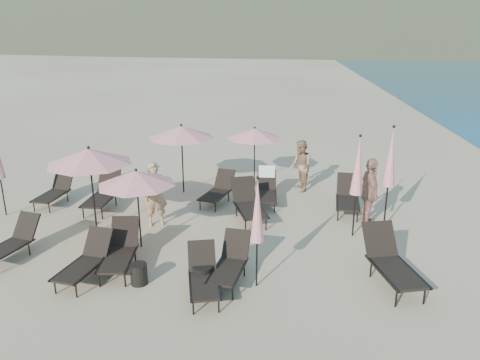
# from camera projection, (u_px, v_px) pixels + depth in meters

# --- Properties ---
(ground) EXTENTS (800.00, 800.00, 0.00)m
(ground) POSITION_uv_depth(u_px,v_px,m) (220.00, 280.00, 9.88)
(ground) COLOR #D6BA8C
(ground) RESTS_ON ground
(lounger_0) EXTENTS (0.97, 1.66, 0.90)m
(lounger_0) POSITION_uv_depth(u_px,v_px,m) (11.00, 242.00, 10.71)
(lounger_0) COLOR black
(lounger_0) RESTS_ON ground
(lounger_1) EXTENTS (0.79, 1.72, 0.96)m
(lounger_1) POSITION_uv_depth(u_px,v_px,m) (120.00, 250.00, 10.23)
(lounger_1) COLOR black
(lounger_1) RESTS_ON ground
(lounger_2) EXTENTS (0.89, 1.65, 0.90)m
(lounger_2) POSITION_uv_depth(u_px,v_px,m) (86.00, 260.00, 9.85)
(lounger_2) COLOR black
(lounger_2) RESTS_ON ground
(lounger_3) EXTENTS (0.90, 1.61, 0.87)m
(lounger_3) POSITION_uv_depth(u_px,v_px,m) (203.00, 275.00, 9.27)
(lounger_3) COLOR black
(lounger_3) RESTS_ON ground
(lounger_4) EXTENTS (0.83, 1.62, 0.89)m
(lounger_4) POSITION_uv_depth(u_px,v_px,m) (230.00, 262.00, 9.77)
(lounger_4) COLOR black
(lounger_4) RESTS_ON ground
(lounger_5) EXTENTS (1.13, 1.96, 1.06)m
(lounger_5) POSITION_uv_depth(u_px,v_px,m) (391.00, 261.00, 9.65)
(lounger_5) COLOR black
(lounger_5) RESTS_ON ground
(lounger_6) EXTENTS (0.76, 1.61, 0.90)m
(lounger_6) POSITION_uv_depth(u_px,v_px,m) (55.00, 191.00, 14.06)
(lounger_6) COLOR black
(lounger_6) RESTS_ON ground
(lounger_7) EXTENTS (0.69, 1.74, 1.00)m
(lounger_7) POSITION_uv_depth(u_px,v_px,m) (103.00, 193.00, 13.68)
(lounger_7) COLOR black
(lounger_7) RESTS_ON ground
(lounger_8) EXTENTS (1.03, 1.66, 0.90)m
(lounger_8) POSITION_uv_depth(u_px,v_px,m) (218.00, 190.00, 14.12)
(lounger_8) COLOR black
(lounger_8) RESTS_ON ground
(lounger_9) EXTENTS (0.63, 1.62, 1.00)m
(lounger_9) POSITION_uv_depth(u_px,v_px,m) (267.00, 188.00, 14.13)
(lounger_9) COLOR black
(lounger_9) RESTS_ON ground
(lounger_10) EXTENTS (1.18, 1.89, 1.02)m
(lounger_10) POSITION_uv_depth(u_px,v_px,m) (248.00, 203.00, 12.90)
(lounger_10) COLOR black
(lounger_10) RESTS_ON ground
(lounger_11) EXTENTS (0.80, 1.72, 0.96)m
(lounger_11) POSITION_uv_depth(u_px,v_px,m) (348.00, 197.00, 13.47)
(lounger_11) COLOR black
(lounger_11) RESTS_ON ground
(umbrella_open_0) EXTENTS (2.15, 2.15, 2.31)m
(umbrella_open_0) POSITION_uv_depth(u_px,v_px,m) (89.00, 156.00, 11.61)
(umbrella_open_0) COLOR black
(umbrella_open_0) RESTS_ON ground
(umbrella_open_1) EXTENTS (1.85, 1.85, 1.99)m
(umbrella_open_1) POSITION_uv_depth(u_px,v_px,m) (136.00, 178.00, 10.86)
(umbrella_open_1) COLOR black
(umbrella_open_1) RESTS_ON ground
(umbrella_open_2) EXTENTS (2.09, 2.09, 2.25)m
(umbrella_open_2) POSITION_uv_depth(u_px,v_px,m) (181.00, 132.00, 14.56)
(umbrella_open_2) COLOR black
(umbrella_open_2) RESTS_ON ground
(umbrella_open_3) EXTENTS (1.86, 1.86, 2.00)m
(umbrella_open_3) POSITION_uv_depth(u_px,v_px,m) (255.00, 133.00, 15.39)
(umbrella_open_3) COLOR black
(umbrella_open_3) RESTS_ON ground
(umbrella_closed_0) EXTENTS (0.28, 0.28, 2.38)m
(umbrella_closed_0) POSITION_uv_depth(u_px,v_px,m) (257.00, 211.00, 9.16)
(umbrella_closed_0) COLOR black
(umbrella_closed_0) RESTS_ON ground
(umbrella_closed_1) EXTENTS (0.32, 0.32, 2.78)m
(umbrella_closed_1) POSITION_uv_depth(u_px,v_px,m) (391.00, 158.00, 11.89)
(umbrella_closed_1) COLOR black
(umbrella_closed_1) RESTS_ON ground
(umbrella_closed_3) EXTENTS (0.31, 0.31, 2.66)m
(umbrella_closed_3) POSITION_uv_depth(u_px,v_px,m) (358.00, 167.00, 11.43)
(umbrella_closed_3) COLOR black
(umbrella_closed_3) RESTS_ON ground
(side_table_0) EXTENTS (0.35, 0.35, 0.45)m
(side_table_0) POSITION_uv_depth(u_px,v_px,m) (139.00, 274.00, 9.68)
(side_table_0) COLOR black
(side_table_0) RESTS_ON ground
(side_table_1) EXTENTS (0.42, 0.42, 0.43)m
(side_table_1) POSITION_uv_depth(u_px,v_px,m) (203.00, 276.00, 9.63)
(side_table_1) COLOR black
(side_table_1) RESTS_ON ground
(beachgoer_a) EXTENTS (0.74, 0.61, 1.76)m
(beachgoer_a) POSITION_uv_depth(u_px,v_px,m) (155.00, 194.00, 12.39)
(beachgoer_a) COLOR tan
(beachgoer_a) RESTS_ON ground
(beachgoer_b) EXTENTS (0.85, 0.97, 1.68)m
(beachgoer_b) POSITION_uv_depth(u_px,v_px,m) (301.00, 166.00, 15.06)
(beachgoer_b) COLOR #A57D55
(beachgoer_b) RESTS_ON ground
(beachgoer_c) EXTENTS (0.61, 1.15, 1.86)m
(beachgoer_c) POSITION_uv_depth(u_px,v_px,m) (370.00, 193.00, 12.36)
(beachgoer_c) COLOR #AD7762
(beachgoer_c) RESTS_ON ground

